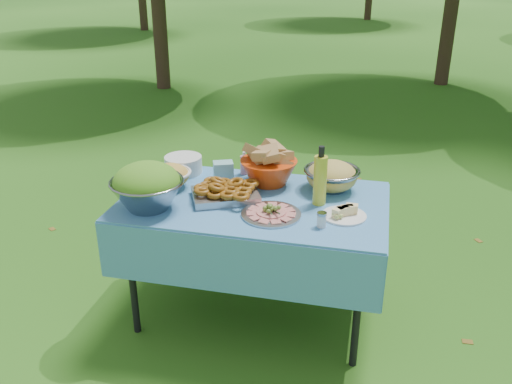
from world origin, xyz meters
The scene contains 14 objects.
ground centered at (0.00, 0.00, 0.00)m, with size 80.00×80.00×0.00m, color #0E3209.
picnic_table centered at (0.00, 0.00, 0.38)m, with size 1.46×0.86×0.76m, color #84D5FF.
salad_bowl centered at (-0.53, -0.23, 0.89)m, with size 0.39×0.39×0.26m, color gray, non-canonical shape.
pasta_bowl_white centered at (-0.52, 0.07, 0.83)m, with size 0.25×0.25×0.14m, color white, non-canonical shape.
plate_stack centered at (-0.52, 0.30, 0.81)m, with size 0.23×0.23×0.10m, color white.
wipes_box centered at (-0.25, 0.26, 0.81)m, with size 0.12×0.09×0.11m, color #84C5CB.
sanitizer_bottle centered at (-0.15, 0.37, 0.83)m, with size 0.05×0.05×0.14m, color #CD7E95.
bread_bowl centered at (0.03, 0.25, 0.87)m, with size 0.34×0.34×0.22m, color red, non-canonical shape.
pasta_bowl_steel centered at (0.40, 0.25, 0.85)m, with size 0.32×0.32×0.17m, color gray, non-canonical shape.
fried_tray centered at (-0.16, -0.02, 0.80)m, with size 0.36×0.25×0.08m, color #A6A6AA.
charcuterie_platter centered at (0.13, -0.16, 0.80)m, with size 0.32×0.32×0.07m, color #A4A6AB.
oil_bottle centered at (0.36, 0.04, 0.93)m, with size 0.07×0.07×0.33m, color gold.
cheese_plate centered at (0.51, -0.09, 0.79)m, with size 0.23×0.23×0.06m, color white.
shaker centered at (0.40, -0.23, 0.80)m, with size 0.05×0.05×0.08m, color silver.
Camera 1 is at (0.63, -2.65, 2.02)m, focal length 38.00 mm.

